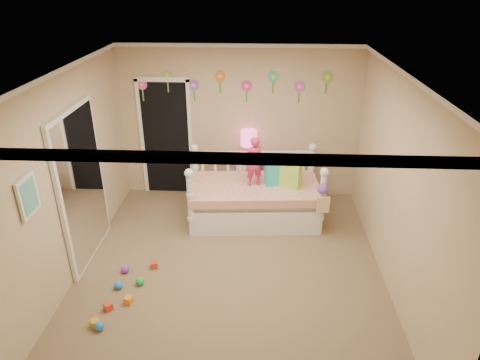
# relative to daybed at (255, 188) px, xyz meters

# --- Properties ---
(floor) EXTENTS (4.00, 4.50, 0.01)m
(floor) POSITION_rel_daybed_xyz_m (-0.29, -1.36, -0.55)
(floor) COLOR #7F684C
(floor) RESTS_ON ground
(ceiling) EXTENTS (4.00, 4.50, 0.01)m
(ceiling) POSITION_rel_daybed_xyz_m (-0.29, -1.36, 2.05)
(ceiling) COLOR white
(ceiling) RESTS_ON floor
(back_wall) EXTENTS (4.00, 0.01, 2.60)m
(back_wall) POSITION_rel_daybed_xyz_m (-0.29, 0.89, 0.75)
(back_wall) COLOR tan
(back_wall) RESTS_ON floor
(left_wall) EXTENTS (0.01, 4.50, 2.60)m
(left_wall) POSITION_rel_daybed_xyz_m (-2.29, -1.36, 0.75)
(left_wall) COLOR tan
(left_wall) RESTS_ON floor
(right_wall) EXTENTS (0.01, 4.50, 2.60)m
(right_wall) POSITION_rel_daybed_xyz_m (1.71, -1.36, 0.75)
(right_wall) COLOR tan
(right_wall) RESTS_ON floor
(crown_molding) EXTENTS (4.00, 4.50, 0.06)m
(crown_molding) POSITION_rel_daybed_xyz_m (-0.29, -1.36, 2.02)
(crown_molding) COLOR white
(crown_molding) RESTS_ON ceiling
(daybed) EXTENTS (2.10, 1.23, 1.10)m
(daybed) POSITION_rel_daybed_xyz_m (0.00, 0.00, 0.00)
(daybed) COLOR white
(daybed) RESTS_ON floor
(pillow_turquoise) EXTENTS (0.44, 0.28, 0.42)m
(pillow_turquoise) POSITION_rel_daybed_xyz_m (0.36, 0.03, 0.27)
(pillow_turquoise) COLOR #29CFCB
(pillow_turquoise) RESTS_ON daybed
(pillow_lime) EXTENTS (0.43, 0.32, 0.38)m
(pillow_lime) POSITION_rel_daybed_xyz_m (0.50, -0.03, 0.25)
(pillow_lime) COLOR #ADDD43
(pillow_lime) RESTS_ON daybed
(child) EXTENTS (0.33, 0.27, 0.78)m
(child) POSITION_rel_daybed_xyz_m (-0.02, -0.02, 0.45)
(child) COLOR #D22F66
(child) RESTS_ON daybed
(nightstand) EXTENTS (0.41, 0.33, 0.64)m
(nightstand) POSITION_rel_daybed_xyz_m (-0.12, 0.71, -0.23)
(nightstand) COLOR white
(nightstand) RESTS_ON floor
(table_lamp) EXTENTS (0.27, 0.27, 0.60)m
(table_lamp) POSITION_rel_daybed_xyz_m (-0.12, 0.71, 0.48)
(table_lamp) COLOR #E01D91
(table_lamp) RESTS_ON nightstand
(closet_doorway) EXTENTS (0.90, 0.04, 2.07)m
(closet_doorway) POSITION_rel_daybed_xyz_m (-1.54, 0.88, 0.48)
(closet_doorway) COLOR black
(closet_doorway) RESTS_ON back_wall
(flower_decals) EXTENTS (3.40, 0.02, 0.50)m
(flower_decals) POSITION_rel_daybed_xyz_m (-0.38, 0.88, 1.39)
(flower_decals) COLOR #B2668C
(flower_decals) RESTS_ON back_wall
(mirror_closet) EXTENTS (0.07, 1.30, 2.10)m
(mirror_closet) POSITION_rel_daybed_xyz_m (-2.25, -1.06, 0.50)
(mirror_closet) COLOR white
(mirror_closet) RESTS_ON left_wall
(wall_picture) EXTENTS (0.05, 0.34, 0.42)m
(wall_picture) POSITION_rel_daybed_xyz_m (-2.26, -2.26, 1.00)
(wall_picture) COLOR white
(wall_picture) RESTS_ON left_wall
(hanging_bag) EXTENTS (0.20, 0.16, 0.36)m
(hanging_bag) POSITION_rel_daybed_xyz_m (0.97, -0.54, 0.12)
(hanging_bag) COLOR beige
(hanging_bag) RESTS_ON daybed
(toy_scatter) EXTENTS (0.99, 1.41, 0.11)m
(toy_scatter) POSITION_rel_daybed_xyz_m (-1.35, -1.91, -0.50)
(toy_scatter) COLOR #996666
(toy_scatter) RESTS_ON floor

